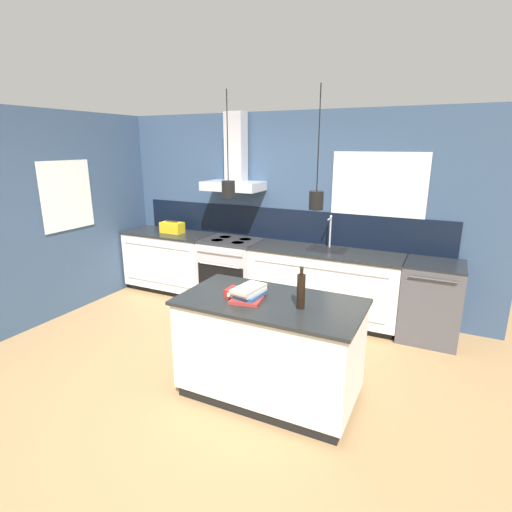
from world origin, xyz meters
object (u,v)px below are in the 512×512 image
at_px(bottle_on_island, 301,291).
at_px(yellow_toolbox, 172,227).
at_px(book_stack, 249,294).
at_px(red_supply_box, 237,293).
at_px(dishwasher, 431,301).
at_px(oven_range, 232,271).

bearing_deg(bottle_on_island, yellow_toolbox, 145.50).
relative_size(book_stack, red_supply_box, 1.90).
distance_m(dishwasher, bottle_on_island, 2.15).
bearing_deg(yellow_toolbox, bottle_on_island, -34.50).
xyz_separation_m(book_stack, yellow_toolbox, (-2.24, 1.87, 0.03)).
bearing_deg(dishwasher, bottle_on_island, -116.45).
height_order(bottle_on_island, book_stack, bottle_on_island).
xyz_separation_m(dishwasher, red_supply_box, (-1.50, -1.86, 0.49)).
distance_m(dishwasher, yellow_toolbox, 3.65).
bearing_deg(red_supply_box, bottle_on_island, 0.76).
distance_m(dishwasher, book_stack, 2.38).
bearing_deg(book_stack, red_supply_box, 173.03).
relative_size(book_stack, yellow_toolbox, 1.01).
distance_m(oven_range, book_stack, 2.29).
bearing_deg(dishwasher, book_stack, -126.32).
bearing_deg(yellow_toolbox, oven_range, -0.25).
distance_m(red_supply_box, yellow_toolbox, 2.81).
height_order(dishwasher, bottle_on_island, bottle_on_island).
bearing_deg(oven_range, yellow_toolbox, 179.75).
relative_size(dishwasher, bottle_on_island, 2.61).
distance_m(bottle_on_island, yellow_toolbox, 3.27).
xyz_separation_m(oven_range, book_stack, (1.23, -1.87, 0.51)).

